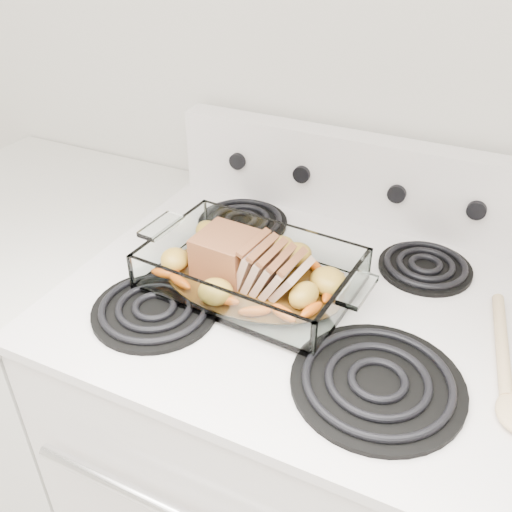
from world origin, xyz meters
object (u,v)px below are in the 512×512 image
at_px(baking_dish, 251,276).
at_px(pork_roast, 241,260).
at_px(counter_left, 57,365).
at_px(electric_range, 289,453).

height_order(baking_dish, pork_roast, pork_roast).
bearing_deg(pork_roast, baking_dish, -11.99).
distance_m(counter_left, baking_dish, 0.77).
bearing_deg(counter_left, baking_dish, -3.00).
distance_m(baking_dish, pork_roast, 0.03).
bearing_deg(pork_roast, electric_range, 6.93).
height_order(counter_left, pork_roast, pork_roast).
xyz_separation_m(counter_left, baking_dish, (0.59, -0.03, 0.50)).
relative_size(baking_dish, pork_roast, 1.76).
relative_size(electric_range, counter_left, 1.20).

